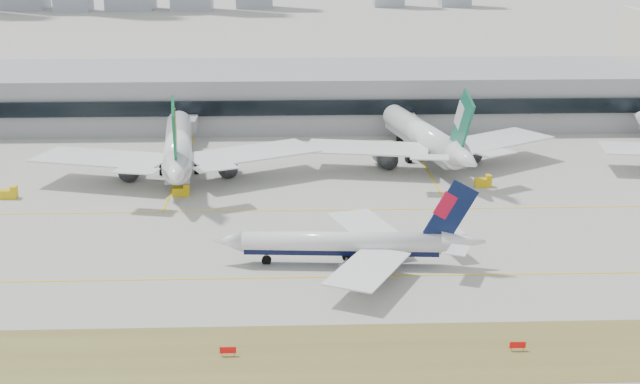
{
  "coord_description": "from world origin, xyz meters",
  "views": [
    {
      "loc": [
        -4.87,
        -139.52,
        55.65
      ],
      "look_at": [
        1.24,
        18.0,
        7.5
      ],
      "focal_mm": 50.0,
      "sensor_mm": 36.0,
      "label": 1
    }
  ],
  "objects_px": {
    "widebody_eva": "(178,149)",
    "taxiing_airliner": "(351,244)",
    "widebody_cathay": "(426,138)",
    "terminal": "(303,94)"
  },
  "relations": [
    {
      "from": "terminal",
      "to": "widebody_cathay",
      "type": "bearing_deg",
      "value": -59.93
    },
    {
      "from": "taxiing_airliner",
      "to": "widebody_eva",
      "type": "bearing_deg",
      "value": -53.85
    },
    {
      "from": "widebody_eva",
      "to": "widebody_cathay",
      "type": "height_order",
      "value": "widebody_eva"
    },
    {
      "from": "taxiing_airliner",
      "to": "terminal",
      "type": "height_order",
      "value": "taxiing_airliner"
    },
    {
      "from": "widebody_eva",
      "to": "widebody_cathay",
      "type": "relative_size",
      "value": 1.05
    },
    {
      "from": "widebody_eva",
      "to": "taxiing_airliner",
      "type": "bearing_deg",
      "value": -153.92
    },
    {
      "from": "taxiing_airliner",
      "to": "widebody_cathay",
      "type": "distance_m",
      "value": 69.49
    },
    {
      "from": "widebody_eva",
      "to": "terminal",
      "type": "bearing_deg",
      "value": -32.69
    },
    {
      "from": "widebody_cathay",
      "to": "terminal",
      "type": "xyz_separation_m",
      "value": [
        -28.32,
        48.91,
        1.59
      ]
    },
    {
      "from": "terminal",
      "to": "widebody_eva",
      "type": "bearing_deg",
      "value": -116.99
    }
  ]
}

